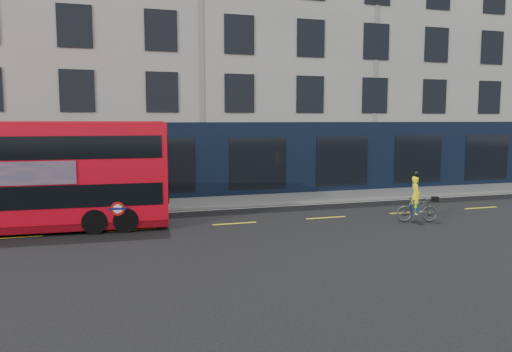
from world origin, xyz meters
name	(u,v)px	position (x,y,z in m)	size (l,w,h in m)	color
ground	(245,232)	(0.00, 0.00, 0.00)	(120.00, 120.00, 0.00)	black
pavement	(209,202)	(0.00, 6.50, 0.06)	(60.00, 3.00, 0.12)	slate
kerb	(215,207)	(0.00, 5.00, 0.07)	(60.00, 0.12, 0.13)	gray
building_terrace	(185,63)	(0.00, 12.94, 7.49)	(50.00, 10.07, 15.00)	#B0ADA6
road_edge_line	(217,210)	(0.00, 4.70, 0.00)	(58.00, 0.10, 0.01)	silver
lane_dashes	(234,223)	(0.00, 1.50, 0.00)	(58.00, 0.12, 0.01)	yellow
bus	(28,176)	(-7.59, 2.41, 2.09)	(10.22, 2.83, 4.07)	red
cyclist	(417,205)	(7.17, -0.34, 0.69)	(1.75, 0.96, 2.06)	#424547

